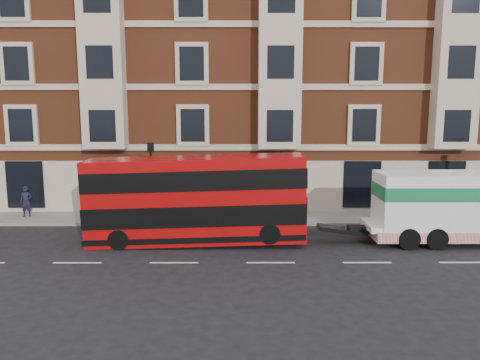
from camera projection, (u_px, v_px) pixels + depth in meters
name	position (u px, v px, depth m)	size (l,w,h in m)	color
ground	(271.00, 263.00, 19.33)	(120.00, 120.00, 0.00)	black
sidewalk	(262.00, 218.00, 26.72)	(90.00, 3.00, 0.15)	slate
victorian_terrace	(265.00, 53.00, 32.57)	(45.00, 12.00, 20.40)	brown
lamp_post_west	(151.00, 177.00, 25.02)	(0.35, 0.15, 4.35)	black
double_decker_bus	(196.00, 198.00, 21.77)	(10.07, 2.31, 4.08)	#A4090A
tow_truck	(453.00, 206.00, 21.86)	(8.06, 2.38, 3.36)	white
pedestrian	(26.00, 202.00, 26.62)	(0.64, 0.42, 1.76)	black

